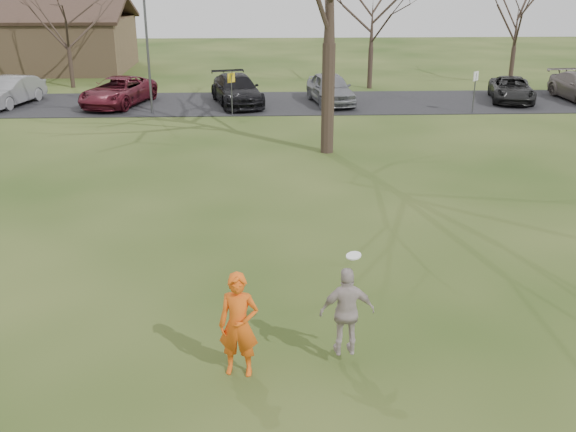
% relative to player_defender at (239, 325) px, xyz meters
% --- Properties ---
extents(ground, '(120.00, 120.00, 0.00)m').
position_rel_player_defender_xyz_m(ground, '(1.03, -0.03, -0.98)').
color(ground, '#1E380F').
rests_on(ground, ground).
extents(parking_strip, '(62.00, 6.50, 0.04)m').
position_rel_player_defender_xyz_m(parking_strip, '(1.03, 24.97, -0.96)').
color(parking_strip, black).
rests_on(parking_strip, ground).
extents(player_defender, '(0.78, 0.58, 1.96)m').
position_rel_player_defender_xyz_m(player_defender, '(0.00, 0.00, 0.00)').
color(player_defender, '#EC5913').
rests_on(player_defender, ground).
extents(car_1, '(2.61, 4.74, 1.48)m').
position_rel_player_defender_xyz_m(car_1, '(-12.68, 24.88, -0.20)').
color(car_1, gray).
rests_on(car_1, parking_strip).
extents(car_2, '(3.75, 5.70, 1.45)m').
position_rel_player_defender_xyz_m(car_2, '(-7.02, 24.60, -0.21)').
color(car_2, '#571420').
rests_on(car_2, parking_strip).
extents(car_3, '(3.28, 5.59, 1.52)m').
position_rel_player_defender_xyz_m(car_3, '(-0.82, 24.64, -0.18)').
color(car_3, black).
rests_on(car_3, parking_strip).
extents(car_4, '(2.57, 4.91, 1.59)m').
position_rel_player_defender_xyz_m(car_4, '(4.16, 24.65, -0.14)').
color(car_4, gray).
rests_on(car_4, parking_strip).
extents(car_6, '(3.14, 4.96, 1.27)m').
position_rel_player_defender_xyz_m(car_6, '(14.03, 24.90, -0.30)').
color(car_6, black).
rests_on(car_6, parking_strip).
extents(catching_play, '(1.02, 0.51, 1.94)m').
position_rel_player_defender_xyz_m(catching_play, '(1.94, 0.22, 0.10)').
color(catching_play, '#B4A4A2').
rests_on(catching_play, ground).
extents(lamp_post, '(0.34, 0.34, 6.27)m').
position_rel_player_defender_xyz_m(lamp_post, '(-4.97, 22.47, 2.99)').
color(lamp_post, '#47474C').
rests_on(lamp_post, ground).
extents(sign_yellow, '(0.35, 0.35, 2.08)m').
position_rel_player_defender_xyz_m(sign_yellow, '(-0.97, 21.97, 0.47)').
color(sign_yellow, '#47474C').
rests_on(sign_yellow, ground).
extents(sign_white, '(0.35, 0.35, 2.08)m').
position_rel_player_defender_xyz_m(sign_white, '(11.03, 21.97, 0.47)').
color(sign_white, '#47474C').
rests_on(sign_white, ground).
extents(small_tree_row, '(55.00, 5.90, 8.50)m').
position_rel_player_defender_xyz_m(small_tree_row, '(5.42, 30.03, 2.91)').
color(small_tree_row, '#352821').
rests_on(small_tree_row, ground).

